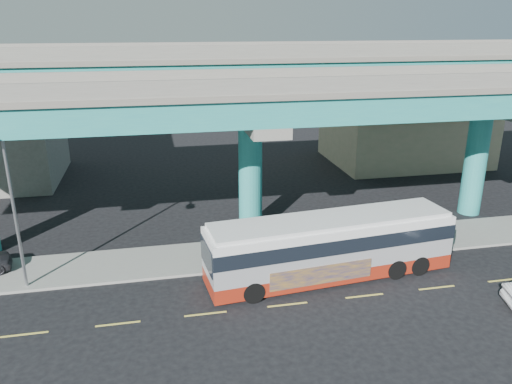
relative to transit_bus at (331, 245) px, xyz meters
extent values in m
plane|color=black|center=(-2.94, -1.99, -1.88)|extent=(120.00, 120.00, 0.00)
cube|color=gray|center=(-2.94, 3.51, -1.80)|extent=(70.00, 4.00, 0.15)
cube|color=#D8C64C|center=(-14.94, -2.29, -1.87)|extent=(2.00, 0.12, 0.01)
cube|color=#D8C64C|center=(-10.94, -2.29, -1.87)|extent=(2.00, 0.12, 0.01)
cube|color=#D8C64C|center=(-6.94, -2.29, -1.87)|extent=(2.00, 0.12, 0.01)
cube|color=#D8C64C|center=(-2.94, -2.29, -1.87)|extent=(2.00, 0.12, 0.01)
cube|color=#D8C64C|center=(1.06, -2.29, -1.87)|extent=(2.00, 0.12, 0.01)
cube|color=#D8C64C|center=(5.06, -2.29, -1.87)|extent=(2.00, 0.12, 0.01)
cube|color=#D8C64C|center=(9.06, -2.29, -1.87)|extent=(2.00, 0.12, 0.01)
cylinder|color=teal|center=(-2.94, 7.01, 1.82)|extent=(1.50, 1.50, 7.40)
cube|color=gray|center=(-2.94, 7.01, 5.82)|extent=(2.00, 12.00, 0.60)
cube|color=gray|center=(-2.94, 10.51, 6.72)|extent=(1.80, 5.00, 1.20)
cylinder|color=teal|center=(13.06, 7.01, 1.82)|extent=(1.50, 1.50, 7.40)
cube|color=gray|center=(13.06, 7.01, 5.82)|extent=(2.00, 12.00, 0.60)
cube|color=gray|center=(13.06, 10.51, 6.72)|extent=(1.80, 5.00, 1.20)
cube|color=teal|center=(-2.94, 3.51, 6.82)|extent=(52.00, 5.00, 1.40)
cube|color=gray|center=(-2.94, 3.51, 7.67)|extent=(52.00, 5.40, 0.30)
cube|color=gray|center=(-2.94, 1.01, 8.22)|extent=(52.00, 0.25, 0.80)
cube|color=gray|center=(-2.94, 6.01, 8.22)|extent=(52.00, 0.25, 0.80)
cube|color=teal|center=(-2.94, 10.51, 8.02)|extent=(52.00, 5.00, 1.40)
cube|color=gray|center=(-2.94, 10.51, 8.87)|extent=(52.00, 5.40, 0.30)
cube|color=gray|center=(-2.94, 8.01, 9.42)|extent=(52.00, 0.25, 0.80)
cube|color=gray|center=(-2.94, 13.01, 9.42)|extent=(52.00, 0.25, 0.80)
cube|color=#C4AC8C|center=(15.06, 21.01, 1.62)|extent=(14.00, 10.00, 7.00)
cube|color=black|center=(15.06, 15.91, 3.72)|extent=(12.00, 0.25, 1.20)
cube|color=maroon|center=(-0.02, 0.00, -1.27)|extent=(13.46, 4.12, 0.77)
cube|color=#B0B0B5|center=(-0.02, 0.00, -0.05)|extent=(13.46, 4.12, 1.66)
cube|color=black|center=(-0.02, 0.00, 0.50)|extent=(13.53, 4.17, 0.77)
cube|color=silver|center=(-0.02, 0.00, 1.10)|extent=(13.46, 4.12, 0.44)
cube|color=silver|center=(-0.02, 0.00, 1.44)|extent=(13.04, 3.83, 0.22)
cube|color=black|center=(6.60, 0.66, 0.33)|extent=(0.31, 2.56, 1.32)
cube|color=black|center=(-6.63, -0.66, 0.33)|extent=(0.31, 2.56, 1.32)
cube|color=navy|center=(-0.97, -1.53, -0.86)|extent=(5.50, 0.60, 0.99)
cylinder|color=black|center=(-4.51, -1.72, -1.32)|extent=(1.13, 0.44, 1.10)
cylinder|color=black|center=(-4.76, 0.80, -1.32)|extent=(1.13, 0.44, 1.10)
cylinder|color=black|center=(3.41, -0.93, -1.32)|extent=(1.13, 0.44, 1.10)
cylinder|color=black|center=(3.15, 1.59, -1.32)|extent=(1.13, 0.44, 1.10)
cylinder|color=black|center=(4.83, -0.79, -1.32)|extent=(1.13, 0.44, 1.10)
cylinder|color=black|center=(4.58, 1.74, -1.32)|extent=(1.13, 0.44, 1.10)
cylinder|color=gray|center=(-15.71, 2.01, 2.39)|extent=(0.16, 0.16, 8.24)
cylinder|color=gray|center=(6.21, 2.21, -0.55)|extent=(0.06, 0.06, 2.35)
cylinder|color=#B20A0A|center=(6.21, 2.18, 0.57)|extent=(0.81, 0.17, 0.81)
camera|label=1|loc=(-8.74, -22.69, 11.22)|focal=35.00mm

